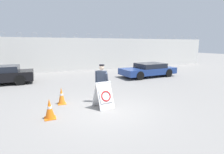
# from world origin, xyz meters

# --- Properties ---
(ground_plane) EXTENTS (90.00, 90.00, 0.00)m
(ground_plane) POSITION_xyz_m (0.00, 0.00, 0.00)
(ground_plane) COLOR gray
(perimeter_wall) EXTENTS (36.00, 0.30, 3.74)m
(perimeter_wall) POSITION_xyz_m (0.00, 11.15, 1.65)
(perimeter_wall) COLOR silver
(perimeter_wall) RESTS_ON ground_plane
(barricade_sign) EXTENTS (0.78, 0.92, 1.11)m
(barricade_sign) POSITION_xyz_m (0.03, 0.16, 0.55)
(barricade_sign) COLOR white
(barricade_sign) RESTS_ON ground_plane
(security_guard) EXTENTS (0.57, 0.61, 1.77)m
(security_guard) POSITION_xyz_m (0.21, 0.86, 0.99)
(security_guard) COLOR #232838
(security_guard) RESTS_ON ground_plane
(traffic_cone_near) EXTENTS (0.35, 0.35, 0.78)m
(traffic_cone_near) POSITION_xyz_m (-1.57, 1.32, 0.39)
(traffic_cone_near) COLOR orange
(traffic_cone_near) RESTS_ON ground_plane
(traffic_cone_mid) EXTENTS (0.40, 0.40, 0.74)m
(traffic_cone_mid) POSITION_xyz_m (-2.18, -0.14, 0.37)
(traffic_cone_mid) COLOR orange
(traffic_cone_mid) RESTS_ON ground_plane
(parked_car_front_coupe) EXTENTS (4.28, 1.97, 1.24)m
(parked_car_front_coupe) POSITION_xyz_m (-4.86, 7.09, 0.63)
(parked_car_front_coupe) COLOR black
(parked_car_front_coupe) RESTS_ON ground_plane
(parked_car_far_side) EXTENTS (4.74, 2.20, 1.11)m
(parked_car_far_side) POSITION_xyz_m (6.04, 5.53, 0.58)
(parked_car_far_side) COLOR black
(parked_car_far_side) RESTS_ON ground_plane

